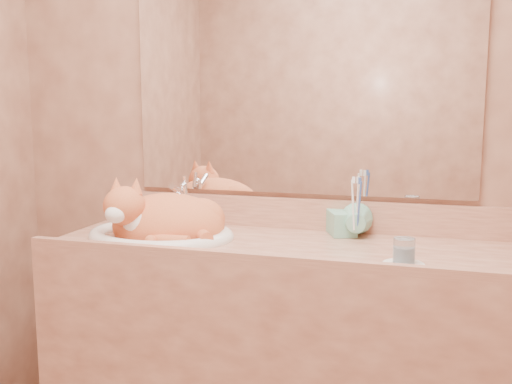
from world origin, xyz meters
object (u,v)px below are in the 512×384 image
(toothbrush_cup, at_px, (356,225))
(water_glass, at_px, (404,251))
(vanity_counter, at_px, (280,361))
(sink_basin, at_px, (161,215))
(cat, at_px, (162,218))
(soap_dispenser, at_px, (347,212))

(toothbrush_cup, height_order, water_glass, toothbrush_cup)
(vanity_counter, xyz_separation_m, sink_basin, (-0.44, -0.02, 0.51))
(vanity_counter, relative_size, water_glass, 21.25)
(cat, bearing_deg, toothbrush_cup, 5.03)
(cat, height_order, water_glass, cat)
(vanity_counter, height_order, cat, cat)
(vanity_counter, bearing_deg, cat, -178.10)
(water_glass, bearing_deg, vanity_counter, 157.78)
(sink_basin, distance_m, soap_dispenser, 0.67)
(soap_dispenser, xyz_separation_m, water_glass, (0.21, -0.32, -0.05))
(vanity_counter, height_order, soap_dispenser, soap_dispenser)
(sink_basin, height_order, water_glass, sink_basin)
(sink_basin, bearing_deg, cat, 53.97)
(sink_basin, relative_size, toothbrush_cup, 4.45)
(soap_dispenser, bearing_deg, sink_basin, 172.00)
(water_glass, bearing_deg, cat, 169.72)
(sink_basin, distance_m, cat, 0.01)
(vanity_counter, relative_size, sink_basin, 3.05)
(sink_basin, xyz_separation_m, water_glass, (0.86, -0.15, -0.03))
(vanity_counter, height_order, water_glass, water_glass)
(cat, bearing_deg, sink_basin, -129.00)
(water_glass, bearing_deg, toothbrush_cup, 120.52)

